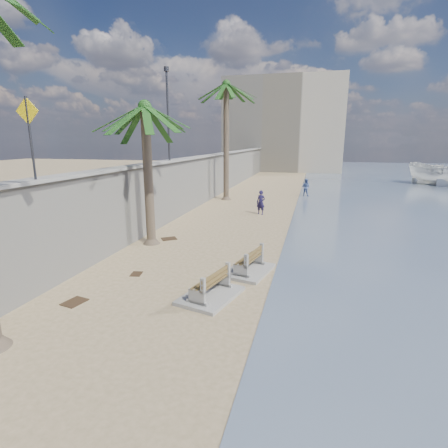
{
  "coord_description": "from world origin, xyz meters",
  "views": [
    {
      "loc": [
        3.22,
        -7.36,
        4.78
      ],
      "look_at": [
        -0.5,
        7.0,
        1.2
      ],
      "focal_mm": 28.0,
      "sensor_mm": 36.0,
      "label": 1
    }
  ],
  "objects_px": {
    "palm_mid": "(145,108)",
    "boat_cruiser": "(444,173)",
    "palm_back": "(226,86)",
    "person_a": "(261,201)",
    "bench_far": "(210,286)",
    "bench_near": "(249,263)",
    "person_b": "(306,186)",
    "yacht_far": "(448,180)"
  },
  "relations": [
    {
      "from": "palm_mid",
      "to": "yacht_far",
      "type": "distance_m",
      "value": 38.37
    },
    {
      "from": "bench_near",
      "to": "person_a",
      "type": "xyz_separation_m",
      "value": [
        -1.15,
        10.39,
        0.54
      ]
    },
    {
      "from": "boat_cruiser",
      "to": "palm_back",
      "type": "bearing_deg",
      "value": 169.23
    },
    {
      "from": "palm_back",
      "to": "person_a",
      "type": "bearing_deg",
      "value": -54.75
    },
    {
      "from": "bench_far",
      "to": "palm_mid",
      "type": "relative_size",
      "value": 0.33
    },
    {
      "from": "bench_far",
      "to": "yacht_far",
      "type": "bearing_deg",
      "value": 63.48
    },
    {
      "from": "person_b",
      "to": "boat_cruiser",
      "type": "height_order",
      "value": "boat_cruiser"
    },
    {
      "from": "person_b",
      "to": "person_a",
      "type": "bearing_deg",
      "value": 92.94
    },
    {
      "from": "bench_near",
      "to": "boat_cruiser",
      "type": "distance_m",
      "value": 34.03
    },
    {
      "from": "bench_far",
      "to": "yacht_far",
      "type": "distance_m",
      "value": 39.86
    },
    {
      "from": "bench_far",
      "to": "palm_mid",
      "type": "height_order",
      "value": "palm_mid"
    },
    {
      "from": "bench_far",
      "to": "person_a",
      "type": "height_order",
      "value": "person_a"
    },
    {
      "from": "bench_near",
      "to": "yacht_far",
      "type": "xyz_separation_m",
      "value": [
        17.03,
        33.26,
        -0.03
      ]
    },
    {
      "from": "palm_mid",
      "to": "person_a",
      "type": "xyz_separation_m",
      "value": [
        4.0,
        7.91,
        -5.2
      ]
    },
    {
      "from": "palm_back",
      "to": "person_b",
      "type": "distance_m",
      "value": 10.74
    },
    {
      "from": "palm_mid",
      "to": "boat_cruiser",
      "type": "distance_m",
      "value": 34.97
    },
    {
      "from": "boat_cruiser",
      "to": "yacht_far",
      "type": "bearing_deg",
      "value": 18.18
    },
    {
      "from": "palm_mid",
      "to": "palm_back",
      "type": "height_order",
      "value": "palm_back"
    },
    {
      "from": "boat_cruiser",
      "to": "bench_far",
      "type": "bearing_deg",
      "value": -163.17
    },
    {
      "from": "yacht_far",
      "to": "palm_back",
      "type": "bearing_deg",
      "value": 142.98
    },
    {
      "from": "bench_far",
      "to": "boat_cruiser",
      "type": "relative_size",
      "value": 0.68
    },
    {
      "from": "bench_near",
      "to": "boat_cruiser",
      "type": "relative_size",
      "value": 0.67
    },
    {
      "from": "bench_far",
      "to": "palm_mid",
      "type": "distance_m",
      "value": 8.71
    },
    {
      "from": "bench_far",
      "to": "person_a",
      "type": "relative_size",
      "value": 1.29
    },
    {
      "from": "bench_far",
      "to": "palm_back",
      "type": "height_order",
      "value": "palm_back"
    },
    {
      "from": "bench_near",
      "to": "bench_far",
      "type": "relative_size",
      "value": 0.98
    },
    {
      "from": "bench_near",
      "to": "bench_far",
      "type": "bearing_deg",
      "value": -107.61
    },
    {
      "from": "palm_back",
      "to": "person_a",
      "type": "height_order",
      "value": "palm_back"
    },
    {
      "from": "person_a",
      "to": "boat_cruiser",
      "type": "relative_size",
      "value": 0.53
    },
    {
      "from": "yacht_far",
      "to": "bench_near",
      "type": "bearing_deg",
      "value": 166.79
    },
    {
      "from": "bench_near",
      "to": "person_a",
      "type": "relative_size",
      "value": 1.26
    },
    {
      "from": "bench_far",
      "to": "person_a",
      "type": "distance_m",
      "value": 12.81
    },
    {
      "from": "palm_back",
      "to": "boat_cruiser",
      "type": "height_order",
      "value": "palm_back"
    },
    {
      "from": "bench_near",
      "to": "palm_back",
      "type": "distance_m",
      "value": 18.31
    },
    {
      "from": "bench_near",
      "to": "palm_mid",
      "type": "distance_m",
      "value": 8.09
    },
    {
      "from": "palm_back",
      "to": "person_a",
      "type": "distance_m",
      "value": 10.08
    },
    {
      "from": "bench_near",
      "to": "person_b",
      "type": "height_order",
      "value": "person_b"
    },
    {
      "from": "person_a",
      "to": "bench_far",
      "type": "bearing_deg",
      "value": -72.75
    },
    {
      "from": "person_b",
      "to": "palm_mid",
      "type": "bearing_deg",
      "value": 87.91
    },
    {
      "from": "palm_back",
      "to": "person_b",
      "type": "height_order",
      "value": "palm_back"
    },
    {
      "from": "bench_near",
      "to": "palm_back",
      "type": "bearing_deg",
      "value": 107.12
    },
    {
      "from": "bench_near",
      "to": "person_a",
      "type": "bearing_deg",
      "value": 96.3
    }
  ]
}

